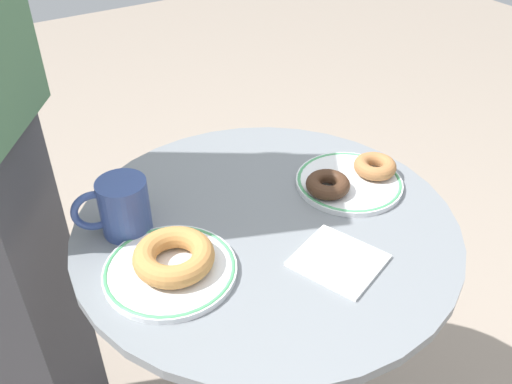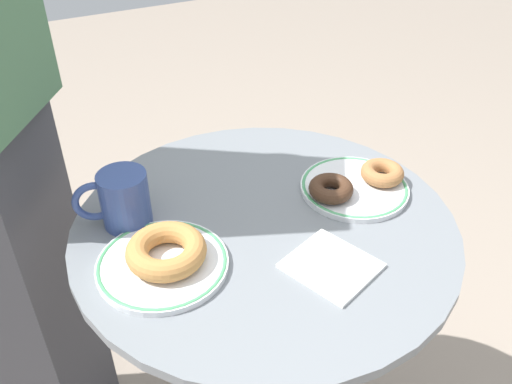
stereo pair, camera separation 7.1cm
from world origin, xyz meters
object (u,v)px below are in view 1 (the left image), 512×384
object	(u,v)px
plate_left	(170,270)
donut_cinnamon	(375,166)
coffee_mug	(122,207)
donut_chocolate	(328,184)
donut_old_fashioned	(174,256)
cafe_table	(265,321)
plate_right	(349,182)
paper_napkin	(338,260)

from	to	relation	value
plate_left	donut_cinnamon	size ratio (longest dim) A/B	2.56
coffee_mug	donut_chocolate	bearing A→B (deg)	-16.01
plate_left	donut_old_fashioned	distance (m)	0.02
donut_old_fashioned	coffee_mug	xyz separation A→B (m)	(-0.03, 0.13, 0.02)
cafe_table	plate_right	distance (m)	0.32
plate_right	donut_cinnamon	bearing A→B (deg)	-5.71
plate_right	paper_napkin	xyz separation A→B (m)	(-0.15, -0.15, -0.00)
cafe_table	donut_old_fashioned	xyz separation A→B (m)	(-0.18, -0.03, 0.28)
plate_left	donut_old_fashioned	world-z (taller)	donut_old_fashioned
plate_right	donut_cinnamon	distance (m)	0.06
plate_right	donut_cinnamon	size ratio (longest dim) A/B	2.49
donut_old_fashioned	donut_chocolate	distance (m)	0.31
cafe_table	coffee_mug	distance (m)	0.38
plate_right	paper_napkin	distance (m)	0.21
donut_old_fashioned	cafe_table	bearing A→B (deg)	8.16
cafe_table	plate_left	size ratio (longest dim) A/B	3.65
cafe_table	donut_chocolate	xyz separation A→B (m)	(0.13, 0.01, 0.28)
donut_chocolate	cafe_table	bearing A→B (deg)	-177.79
donut_old_fashioned	donut_cinnamon	distance (m)	0.42
donut_cinnamon	cafe_table	bearing A→B (deg)	-178.77
donut_old_fashioned	paper_napkin	world-z (taller)	donut_old_fashioned
plate_left	coffee_mug	bearing A→B (deg)	99.22
donut_chocolate	paper_napkin	distance (m)	0.17
plate_right	coffee_mug	bearing A→B (deg)	166.89
plate_left	plate_right	bearing A→B (deg)	5.67
plate_left	donut_chocolate	size ratio (longest dim) A/B	2.56
cafe_table	donut_cinnamon	size ratio (longest dim) A/B	9.36
donut_old_fashioned	donut_cinnamon	bearing A→B (deg)	4.19
donut_cinnamon	donut_chocolate	world-z (taller)	same
plate_right	paper_napkin	size ratio (longest dim) A/B	1.58
donut_cinnamon	plate_left	bearing A→B (deg)	-175.79
coffee_mug	plate_left	bearing A→B (deg)	-80.78
plate_left	coffee_mug	world-z (taller)	coffee_mug
donut_chocolate	plate_left	bearing A→B (deg)	-174.36
donut_cinnamon	donut_chocolate	distance (m)	0.11
paper_napkin	donut_old_fashioned	bearing A→B (deg)	152.54
donut_old_fashioned	donut_chocolate	size ratio (longest dim) A/B	1.55
paper_napkin	donut_chocolate	bearing A→B (deg)	58.09
paper_napkin	coffee_mug	xyz separation A→B (m)	(-0.25, 0.24, 0.05)
cafe_table	plate_right	bearing A→B (deg)	3.27
plate_left	coffee_mug	xyz separation A→B (m)	(-0.02, 0.13, 0.04)
coffee_mug	cafe_table	bearing A→B (deg)	-26.28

